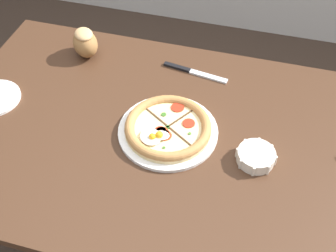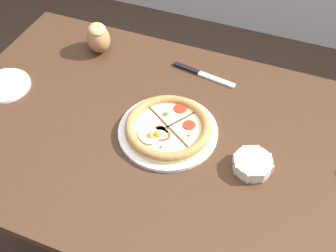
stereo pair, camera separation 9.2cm
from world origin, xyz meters
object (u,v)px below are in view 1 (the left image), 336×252
at_px(pizza, 168,128).
at_px(knife_main, 194,72).
at_px(ramekin_bowl, 256,156).
at_px(bread_piece_near, 85,42).
at_px(dining_table, 182,157).

height_order(pizza, knife_main, pizza).
height_order(ramekin_bowl, knife_main, ramekin_bowl).
relative_size(pizza, bread_piece_near, 2.15).
distance_m(ramekin_bowl, bread_piece_near, 0.74).
distance_m(dining_table, knife_main, 0.32).
height_order(pizza, bread_piece_near, bread_piece_near).
bearing_deg(ramekin_bowl, knife_main, 127.84).
distance_m(dining_table, pizza, 0.12).
distance_m(dining_table, ramekin_bowl, 0.25).
bearing_deg(knife_main, pizza, -84.12).
xyz_separation_m(pizza, knife_main, (0.01, 0.29, -0.02)).
height_order(dining_table, pizza, pizza).
bearing_deg(pizza, bread_piece_near, 142.97).
bearing_deg(pizza, knife_main, 87.13).
height_order(dining_table, knife_main, knife_main).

